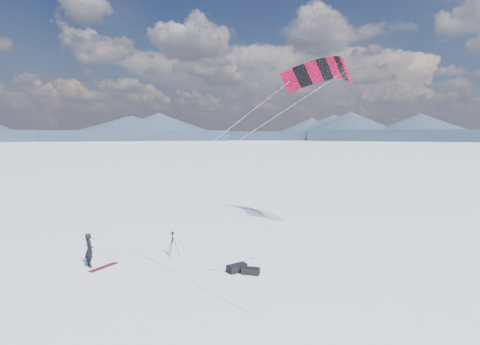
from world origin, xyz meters
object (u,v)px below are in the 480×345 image
snowkiter (90,267)px  gear_bag_b (251,271)px  tripod (173,241)px  gear_bag_a (237,268)px  snowboard (103,267)px

snowkiter → gear_bag_b: bearing=-129.9°
gear_bag_b → snowkiter: bearing=-172.4°
tripod → gear_bag_a: 4.02m
gear_bag_a → gear_bag_b: size_ratio=1.16×
snowkiter → snowboard: size_ratio=1.06×
snowboard → gear_bag_a: gear_bag_a is taller
snowboard → tripod: 3.52m
snowkiter → tripod: size_ratio=1.24×
snowkiter → gear_bag_a: 7.02m
snowboard → tripod: size_ratio=1.16×
snowkiter → gear_bag_b: (6.37, -4.28, 0.16)m
snowkiter → tripod: bearing=-100.0°
gear_bag_a → gear_bag_b: gear_bag_a is taller
snowboard → gear_bag_a: (5.39, -3.30, 0.16)m
gear_bag_b → gear_bag_a: bearing=168.0°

